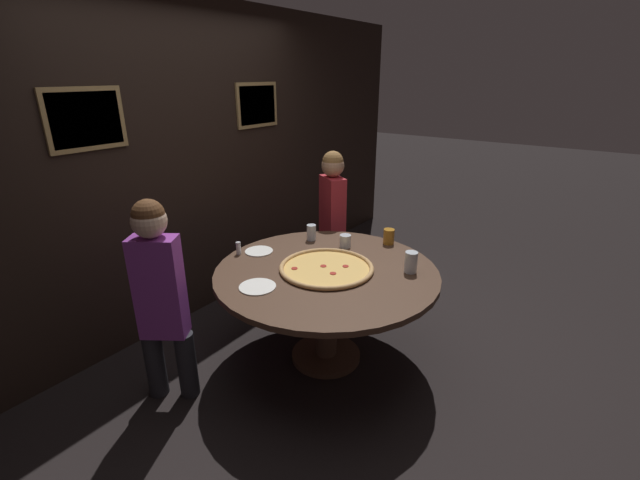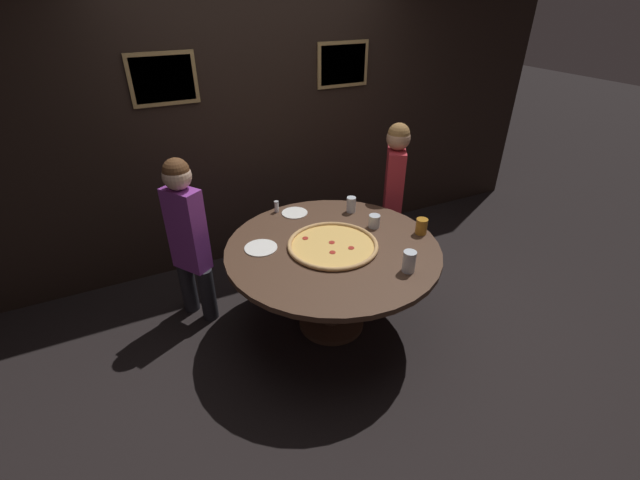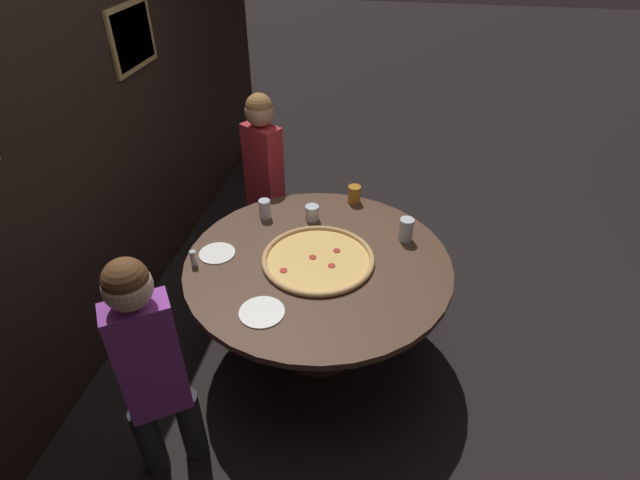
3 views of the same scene
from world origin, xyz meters
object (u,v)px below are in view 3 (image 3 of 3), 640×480
object	(u,v)px
drink_cup_front_edge	(354,194)
drink_cup_far_left	(265,209)
drink_cup_far_right	(312,213)
diner_far_left	(150,363)
white_plate_beside_cup	(262,312)
diner_side_right	(264,172)
dining_table	(318,278)
giant_pizza	(318,259)
condiment_shaker	(193,258)
drink_cup_centre_back	(406,230)
white_plate_near_front	(217,253)

from	to	relation	value
drink_cup_front_edge	drink_cup_far_left	bearing A→B (deg)	117.97
drink_cup_far_right	diner_far_left	size ratio (longest dim) A/B	0.07
white_plate_beside_cup	diner_side_right	distance (m)	1.46
dining_table	giant_pizza	world-z (taller)	giant_pizza
dining_table	giant_pizza	bearing A→B (deg)	54.25
condiment_shaker	diner_side_right	xyz separation A→B (m)	(1.10, -0.12, -0.00)
drink_cup_far_right	diner_side_right	size ratio (longest dim) A/B	0.07
giant_pizza	drink_cup_far_right	xyz separation A→B (m)	(0.43, 0.12, 0.04)
dining_table	giant_pizza	size ratio (longest dim) A/B	2.36
giant_pizza	drink_cup_far_right	world-z (taller)	drink_cup_far_right
drink_cup_centre_back	giant_pizza	bearing A→B (deg)	121.74
drink_cup_far_left	condiment_shaker	size ratio (longest dim) A/B	1.34
drink_cup_far_left	white_plate_beside_cup	size ratio (longest dim) A/B	0.54
dining_table	condiment_shaker	world-z (taller)	condiment_shaker
drink_cup_centre_back	dining_table	bearing A→B (deg)	121.75
drink_cup_far_right	diner_far_left	xyz separation A→B (m)	(-1.35, 0.49, -0.02)
drink_cup_front_edge	diner_side_right	distance (m)	0.75
drink_cup_far_left	white_plate_beside_cup	world-z (taller)	drink_cup_far_left
dining_table	diner_far_left	bearing A→B (deg)	146.32
white_plate_near_front	drink_cup_centre_back	bearing A→B (deg)	-72.64
drink_cup_far_right	diner_far_left	distance (m)	1.43
drink_cup_front_edge	condiment_shaker	distance (m)	1.19
white_plate_near_front	condiment_shaker	size ratio (longest dim) A/B	2.22
white_plate_beside_cup	diner_far_left	world-z (taller)	diner_far_left
dining_table	white_plate_near_front	world-z (taller)	white_plate_near_front
white_plate_near_front	diner_far_left	world-z (taller)	diner_far_left
dining_table	diner_far_left	xyz separation A→B (m)	(-0.92, 0.61, 0.17)
drink_cup_centre_back	drink_cup_far_left	size ratio (longest dim) A/B	1.14
dining_table	white_plate_near_front	size ratio (longest dim) A/B	7.30
giant_pizza	condiment_shaker	world-z (taller)	condiment_shaker
diner_far_left	dining_table	bearing A→B (deg)	-157.36
dining_table	giant_pizza	distance (m)	0.15
condiment_shaker	diner_side_right	world-z (taller)	diner_side_right
white_plate_near_front	diner_side_right	distance (m)	0.98
drink_cup_far_left	white_plate_near_front	bearing A→B (deg)	157.63
drink_cup_far_left	condiment_shaker	xyz separation A→B (m)	(-0.56, 0.27, -0.02)
giant_pizza	condiment_shaker	xyz separation A→B (m)	(-0.16, 0.70, 0.04)
drink_cup_centre_back	white_plate_beside_cup	world-z (taller)	drink_cup_centre_back
white_plate_near_front	white_plate_beside_cup	distance (m)	0.59
giant_pizza	drink_cup_centre_back	bearing A→B (deg)	-58.26
drink_cup_front_edge	white_plate_beside_cup	distance (m)	1.22
giant_pizza	white_plate_beside_cup	bearing A→B (deg)	156.28
drink_cup_far_right	drink_cup_far_left	size ratio (longest dim) A/B	0.78
drink_cup_far_right	drink_cup_centre_back	size ratio (longest dim) A/B	0.68
dining_table	diner_far_left	distance (m)	1.11
diner_far_left	white_plate_beside_cup	bearing A→B (deg)	-166.08
dining_table	drink_cup_far_right	xyz separation A→B (m)	(0.43, 0.12, 0.18)
white_plate_beside_cup	condiment_shaker	bearing A→B (deg)	57.20
dining_table	diner_side_right	xyz separation A→B (m)	(0.94, 0.58, 0.18)
condiment_shaker	drink_cup_centre_back	bearing A→B (deg)	-68.66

